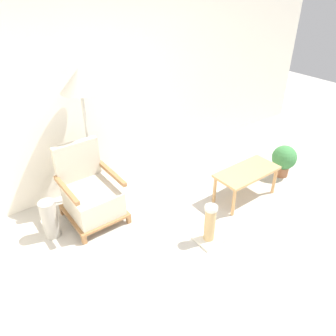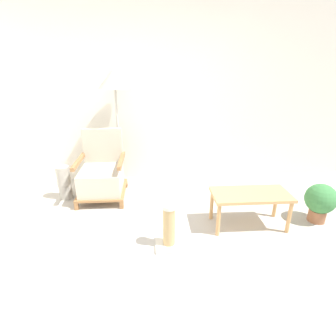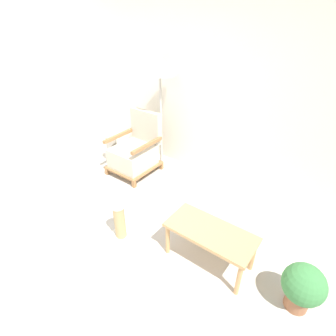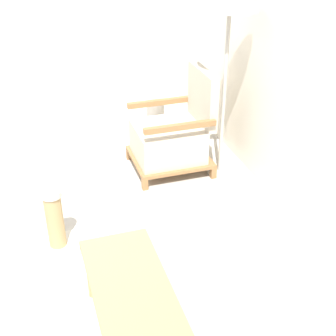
% 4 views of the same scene
% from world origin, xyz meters
% --- Properties ---
extents(ground_plane, '(14.00, 14.00, 0.00)m').
position_xyz_m(ground_plane, '(0.00, 0.00, 0.00)').
color(ground_plane, '#B7B2A8').
extents(wall_back, '(8.00, 0.06, 2.70)m').
position_xyz_m(wall_back, '(0.00, 2.29, 1.35)').
color(wall_back, silver).
rests_on(wall_back, ground_plane).
extents(armchair, '(0.63, 0.70, 0.93)m').
position_xyz_m(armchair, '(-0.67, 1.60, 0.34)').
color(armchair, olive).
rests_on(armchair, ground_plane).
extents(floor_lamp, '(0.46, 0.46, 1.73)m').
position_xyz_m(floor_lamp, '(-0.45, 1.98, 1.54)').
color(floor_lamp, '#B7B2A8').
rests_on(floor_lamp, ground_plane).
extents(coffee_table, '(0.88, 0.42, 0.42)m').
position_xyz_m(coffee_table, '(1.14, 0.75, 0.37)').
color(coffee_table, tan).
rests_on(coffee_table, ground_plane).
extents(vase, '(0.18, 0.18, 0.48)m').
position_xyz_m(vase, '(-1.19, 1.58, 0.24)').
color(vase, '#9E998E').
rests_on(vase, ground_plane).
extents(potted_plant, '(0.36, 0.36, 0.48)m').
position_xyz_m(potted_plant, '(2.01, 0.78, 0.28)').
color(potted_plant, '#935B3D').
rests_on(potted_plant, ground_plane).
extents(scratching_post, '(0.28, 0.28, 0.49)m').
position_xyz_m(scratching_post, '(0.19, 0.43, 0.20)').
color(scratching_post, beige).
rests_on(scratching_post, ground_plane).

